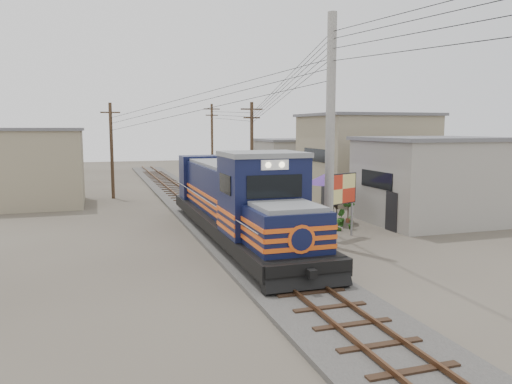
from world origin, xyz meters
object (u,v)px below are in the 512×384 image
object	(u,v)px
billboard	(342,191)
market_umbrella	(328,178)
locomotive	(236,202)
vendor	(335,201)

from	to	relation	value
billboard	market_umbrella	world-z (taller)	billboard
locomotive	market_umbrella	distance (m)	6.51
locomotive	vendor	world-z (taller)	locomotive
market_umbrella	locomotive	bearing A→B (deg)	-156.43
locomotive	vendor	size ratio (longest dim) A/B	11.19
billboard	vendor	xyz separation A→B (m)	(2.91, 6.43, -1.51)
market_umbrella	vendor	bearing A→B (deg)	56.08
billboard	vendor	distance (m)	7.22
billboard	vendor	size ratio (longest dim) A/B	2.06
locomotive	billboard	xyz separation A→B (m)	(4.81, -1.19, 0.46)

